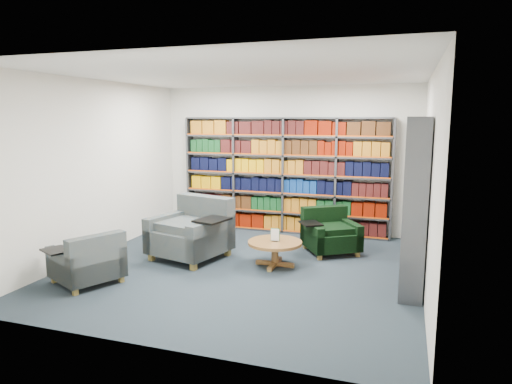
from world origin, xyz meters
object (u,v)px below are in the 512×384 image
(chair_teal_front, at_px, (89,263))
(coffee_table, at_px, (275,246))
(chair_green_right, at_px, (329,234))
(chair_teal_left, at_px, (194,233))

(chair_teal_front, distance_m, coffee_table, 2.62)
(chair_teal_front, xyz_separation_m, coffee_table, (2.15, 1.49, 0.02))
(chair_green_right, xyz_separation_m, coffee_table, (-0.64, -1.02, 0.02))
(chair_teal_left, distance_m, coffee_table, 1.36)
(chair_green_right, bearing_deg, chair_teal_left, -154.43)
(chair_green_right, bearing_deg, coffee_table, -122.24)
(chair_teal_front, relative_size, coffee_table, 1.29)
(chair_teal_left, xyz_separation_m, chair_teal_front, (-0.79, -1.55, -0.09))
(chair_green_right, height_order, coffee_table, chair_green_right)
(coffee_table, bearing_deg, chair_green_right, 57.76)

